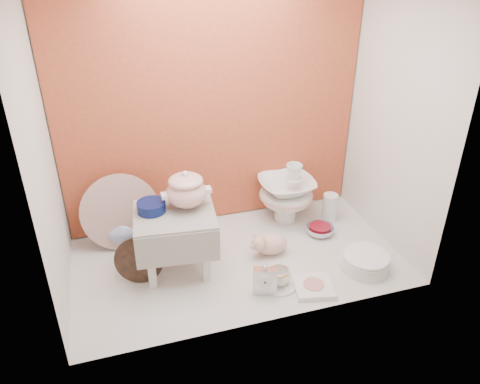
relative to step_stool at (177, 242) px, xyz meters
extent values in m
plane|color=silver|center=(0.33, -0.01, -0.18)|extent=(1.80, 1.80, 0.00)
cube|color=#CD4533|center=(0.33, 0.49, 0.57)|extent=(1.80, 0.06, 1.50)
cube|color=silver|center=(-0.57, -0.01, 0.57)|extent=(0.06, 1.00, 1.50)
cube|color=silver|center=(1.23, -0.01, 0.57)|extent=(0.06, 1.00, 1.50)
cylinder|color=#091549|center=(-0.11, 0.05, 0.21)|extent=(0.15, 0.15, 0.05)
imported|color=white|center=(-0.27, 0.36, -0.07)|extent=(0.28, 0.28, 0.22)
cube|color=silver|center=(0.38, -0.33, -0.09)|extent=(0.13, 0.08, 0.18)
ellipsoid|color=#D6AA97|center=(0.54, -0.02, -0.11)|extent=(0.25, 0.20, 0.14)
cylinder|color=white|center=(0.48, -0.29, -0.17)|extent=(0.21, 0.21, 0.01)
imported|color=white|center=(0.48, -0.29, -0.12)|extent=(0.15, 0.15, 0.09)
cube|color=white|center=(0.64, -0.37, -0.16)|extent=(0.23, 0.23, 0.03)
cylinder|color=white|center=(0.98, -0.30, -0.13)|extent=(0.33, 0.33, 0.09)
imported|color=silver|center=(0.89, 0.08, -0.15)|extent=(0.23, 0.23, 0.05)
cylinder|color=silver|center=(1.01, 0.21, -0.09)|extent=(0.12, 0.12, 0.18)
camera|label=1|loc=(-0.28, -2.05, 1.43)|focal=35.12mm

